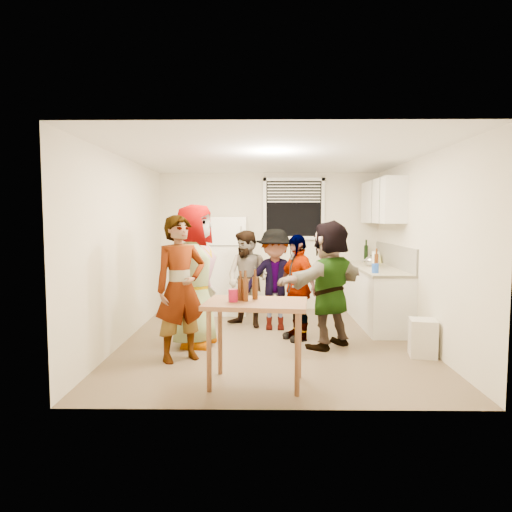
{
  "coord_description": "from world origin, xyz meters",
  "views": [
    {
      "loc": [
        -0.13,
        -6.13,
        1.68
      ],
      "look_at": [
        -0.21,
        0.25,
        1.15
      ],
      "focal_mm": 32.0,
      "sensor_mm": 36.0,
      "label": 1
    }
  ],
  "objects_px": {
    "kettle": "(371,266)",
    "trash_bin": "(423,336)",
    "refrigerator": "(227,265)",
    "wine_bottle": "(366,261)",
    "guest_grey": "(195,345)",
    "guest_stripe": "(182,360)",
    "guest_black": "(297,339)",
    "guest_orange": "(329,347)",
    "guest_back_left": "(248,326)",
    "red_cup": "(233,302)",
    "blue_cup": "(375,273)",
    "guest_back_right": "(275,329)",
    "beer_bottle_counter": "(376,270)",
    "beer_bottle_table": "(241,300)",
    "serving_table": "(256,384)"
  },
  "relations": [
    {
      "from": "refrigerator",
      "to": "wine_bottle",
      "type": "height_order",
      "value": "refrigerator"
    },
    {
      "from": "red_cup",
      "to": "guest_stripe",
      "type": "xyz_separation_m",
      "value": [
        -0.67,
        0.8,
        -0.85
      ]
    },
    {
      "from": "guest_black",
      "to": "blue_cup",
      "type": "bearing_deg",
      "value": 75.09
    },
    {
      "from": "blue_cup",
      "to": "guest_orange",
      "type": "xyz_separation_m",
      "value": [
        -0.74,
        -0.62,
        -0.9
      ]
    },
    {
      "from": "beer_bottle_counter",
      "to": "blue_cup",
      "type": "distance_m",
      "value": 0.4
    },
    {
      "from": "red_cup",
      "to": "guest_black",
      "type": "distance_m",
      "value": 2.08
    },
    {
      "from": "guest_stripe",
      "to": "guest_black",
      "type": "xyz_separation_m",
      "value": [
        1.44,
        0.94,
        0.0
      ]
    },
    {
      "from": "guest_stripe",
      "to": "guest_back_right",
      "type": "relative_size",
      "value": 1.13
    },
    {
      "from": "guest_grey",
      "to": "guest_stripe",
      "type": "bearing_deg",
      "value": -175.21
    },
    {
      "from": "beer_bottle_counter",
      "to": "wine_bottle",
      "type": "bearing_deg",
      "value": 83.65
    },
    {
      "from": "red_cup",
      "to": "guest_back_right",
      "type": "bearing_deg",
      "value": 78.11
    },
    {
      "from": "wine_bottle",
      "to": "trash_bin",
      "type": "height_order",
      "value": "wine_bottle"
    },
    {
      "from": "guest_black",
      "to": "guest_orange",
      "type": "relative_size",
      "value": 0.88
    },
    {
      "from": "beer_bottle_counter",
      "to": "blue_cup",
      "type": "relative_size",
      "value": 1.8
    },
    {
      "from": "guest_stripe",
      "to": "refrigerator",
      "type": "bearing_deg",
      "value": 49.29
    },
    {
      "from": "refrigerator",
      "to": "trash_bin",
      "type": "xyz_separation_m",
      "value": [
        2.58,
        -2.54,
        -0.6
      ]
    },
    {
      "from": "beer_bottle_table",
      "to": "guest_back_right",
      "type": "bearing_deg",
      "value": 79.45
    },
    {
      "from": "refrigerator",
      "to": "red_cup",
      "type": "distance_m",
      "value": 3.54
    },
    {
      "from": "refrigerator",
      "to": "guest_back_right",
      "type": "relative_size",
      "value": 1.12
    },
    {
      "from": "blue_cup",
      "to": "guest_black",
      "type": "relative_size",
      "value": 0.09
    },
    {
      "from": "beer_bottle_table",
      "to": "guest_back_left",
      "type": "xyz_separation_m",
      "value": [
        -0.01,
        2.4,
        -0.85
      ]
    },
    {
      "from": "guest_black",
      "to": "beer_bottle_counter",
      "type": "bearing_deg",
      "value": 89.47
    },
    {
      "from": "red_cup",
      "to": "guest_back_right",
      "type": "relative_size",
      "value": 0.08
    },
    {
      "from": "guest_back_right",
      "to": "beer_bottle_table",
      "type": "bearing_deg",
      "value": -99.62
    },
    {
      "from": "kettle",
      "to": "guest_orange",
      "type": "bearing_deg",
      "value": -128.52
    },
    {
      "from": "kettle",
      "to": "guest_back_right",
      "type": "xyz_separation_m",
      "value": [
        -1.58,
        -0.6,
        -0.9
      ]
    },
    {
      "from": "blue_cup",
      "to": "guest_back_right",
      "type": "xyz_separation_m",
      "value": [
        -1.42,
        0.31,
        -0.9
      ]
    },
    {
      "from": "trash_bin",
      "to": "blue_cup",
      "type": "bearing_deg",
      "value": 108.4
    },
    {
      "from": "kettle",
      "to": "serving_table",
      "type": "bearing_deg",
      "value": -130.48
    },
    {
      "from": "guest_stripe",
      "to": "guest_back_right",
      "type": "xyz_separation_m",
      "value": [
        1.16,
        1.52,
        0.0
      ]
    },
    {
      "from": "kettle",
      "to": "guest_back_left",
      "type": "distance_m",
      "value": 2.24
    },
    {
      "from": "kettle",
      "to": "trash_bin",
      "type": "relative_size",
      "value": 0.52
    },
    {
      "from": "kettle",
      "to": "serving_table",
      "type": "distance_m",
      "value": 3.55
    },
    {
      "from": "refrigerator",
      "to": "kettle",
      "type": "bearing_deg",
      "value": -14.09
    },
    {
      "from": "guest_back_left",
      "to": "trash_bin",
      "type": "bearing_deg",
      "value": -1.21
    },
    {
      "from": "wine_bottle",
      "to": "guest_back_left",
      "type": "distance_m",
      "value": 2.61
    },
    {
      "from": "kettle",
      "to": "trash_bin",
      "type": "bearing_deg",
      "value": -92.84
    },
    {
      "from": "serving_table",
      "to": "guest_stripe",
      "type": "bearing_deg",
      "value": 138.93
    },
    {
      "from": "guest_black",
      "to": "guest_orange",
      "type": "bearing_deg",
      "value": 19.49
    },
    {
      "from": "kettle",
      "to": "serving_table",
      "type": "xyz_separation_m",
      "value": [
        -1.84,
        -2.91,
        -0.9
      ]
    },
    {
      "from": "guest_back_left",
      "to": "guest_back_right",
      "type": "bearing_deg",
      "value": 12.24
    },
    {
      "from": "wine_bottle",
      "to": "beer_bottle_counter",
      "type": "bearing_deg",
      "value": -96.35
    },
    {
      "from": "kettle",
      "to": "guest_back_left",
      "type": "height_order",
      "value": "kettle"
    },
    {
      "from": "trash_bin",
      "to": "beer_bottle_table",
      "type": "height_order",
      "value": "beer_bottle_table"
    },
    {
      "from": "beer_bottle_counter",
      "to": "guest_orange",
      "type": "xyz_separation_m",
      "value": [
        -0.85,
        -1.0,
        -0.9
      ]
    },
    {
      "from": "wine_bottle",
      "to": "guest_grey",
      "type": "distance_m",
      "value": 3.71
    },
    {
      "from": "wine_bottle",
      "to": "guest_back_left",
      "type": "xyz_separation_m",
      "value": [
        -2.1,
        -1.25,
        -0.9
      ]
    },
    {
      "from": "guest_grey",
      "to": "trash_bin",
      "type": "bearing_deg",
      "value": -87.9
    },
    {
      "from": "guest_back_left",
      "to": "guest_black",
      "type": "bearing_deg",
      "value": -12.85
    },
    {
      "from": "guest_grey",
      "to": "guest_black",
      "type": "bearing_deg",
      "value": -66.2
    }
  ]
}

